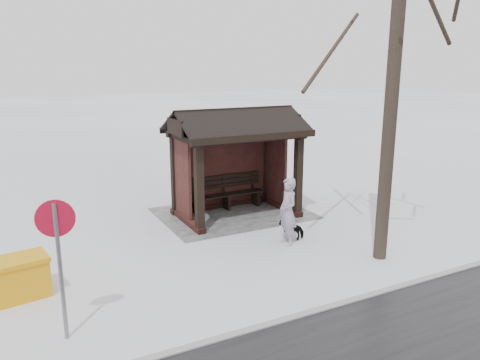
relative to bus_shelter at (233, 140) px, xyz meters
name	(u,v)px	position (x,y,z in m)	size (l,w,h in m)	color
ground	(236,215)	(0.00, 0.16, -2.17)	(120.00, 120.00, 0.00)	white
kerb	(369,296)	(0.00, 5.66, -2.16)	(120.00, 0.15, 0.06)	gray
trampled_patch	(233,213)	(0.00, -0.04, -2.16)	(4.20, 3.20, 0.02)	#999A9F
bus_shelter	(233,140)	(0.00, 0.00, 0.00)	(3.60, 2.40, 3.09)	#341913
pedestrian	(288,212)	(-0.09, 2.71, -1.34)	(0.60, 0.39, 1.65)	#9F91AA
dog	(291,230)	(-0.35, 2.49, -1.91)	(0.27, 0.59, 0.50)	black
grit_bin	(20,277)	(5.79, 2.67, -1.77)	(1.11, 0.85, 0.78)	orange
road_sign	(57,240)	(5.23, 4.48, -0.51)	(0.58, 0.14, 2.29)	slate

